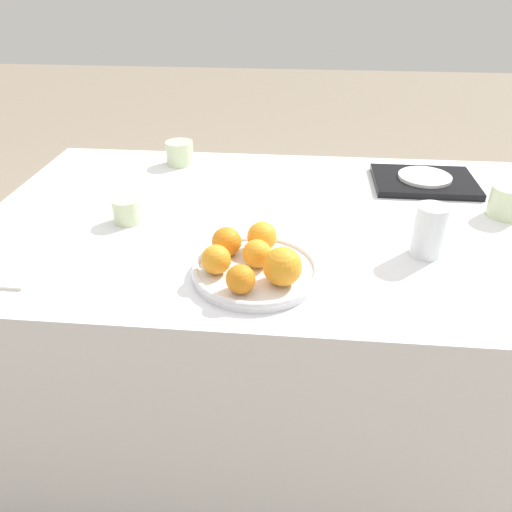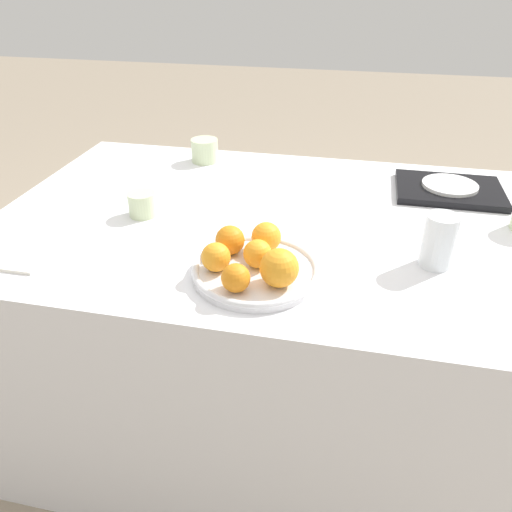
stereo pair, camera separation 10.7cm
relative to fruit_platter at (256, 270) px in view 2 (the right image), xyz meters
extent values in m
plane|color=gray|center=(0.02, 0.29, -0.77)|extent=(12.00, 12.00, 0.00)
cube|color=white|center=(0.02, 0.29, -0.39)|extent=(1.55, 0.97, 0.76)
cylinder|color=silver|center=(0.00, 0.00, 0.00)|extent=(0.28, 0.28, 0.02)
torus|color=silver|center=(0.00, 0.00, 0.00)|extent=(0.28, 0.28, 0.02)
sphere|color=orange|center=(0.00, 0.01, 0.04)|extent=(0.06, 0.06, 0.06)
sphere|color=orange|center=(0.06, -0.05, 0.05)|extent=(0.08, 0.08, 0.08)
sphere|color=orange|center=(-0.07, 0.05, 0.04)|extent=(0.07, 0.07, 0.07)
sphere|color=orange|center=(0.01, 0.08, 0.04)|extent=(0.07, 0.07, 0.07)
sphere|color=orange|center=(-0.02, -0.09, 0.03)|extent=(0.06, 0.06, 0.06)
sphere|color=orange|center=(-0.08, -0.02, 0.04)|extent=(0.06, 0.06, 0.06)
cylinder|color=silver|center=(0.39, 0.13, 0.05)|extent=(0.07, 0.07, 0.12)
cube|color=black|center=(0.46, 0.55, 0.00)|extent=(0.30, 0.23, 0.02)
cylinder|color=white|center=(0.46, 0.55, 0.01)|extent=(0.16, 0.16, 0.01)
cylinder|color=beige|center=(-0.32, 0.65, 0.02)|extent=(0.09, 0.09, 0.08)
cylinder|color=beige|center=(-0.36, 0.23, 0.02)|extent=(0.07, 0.07, 0.06)
cube|color=silver|center=(-0.55, -0.03, -0.01)|extent=(0.13, 0.15, 0.01)
camera|label=1|loc=(0.09, -0.91, 0.59)|focal=35.00mm
camera|label=2|loc=(0.19, -0.89, 0.59)|focal=35.00mm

